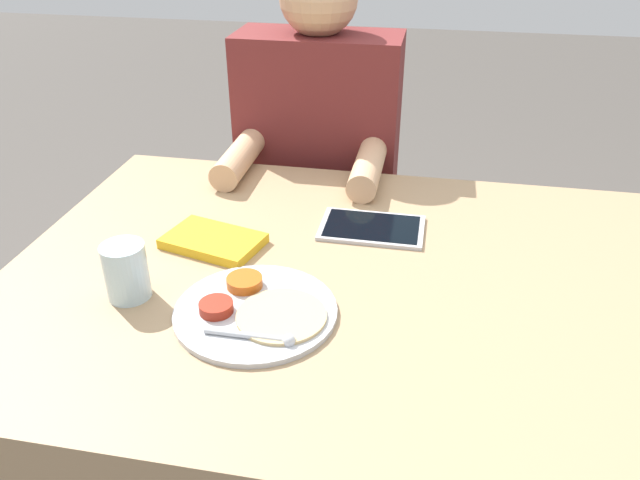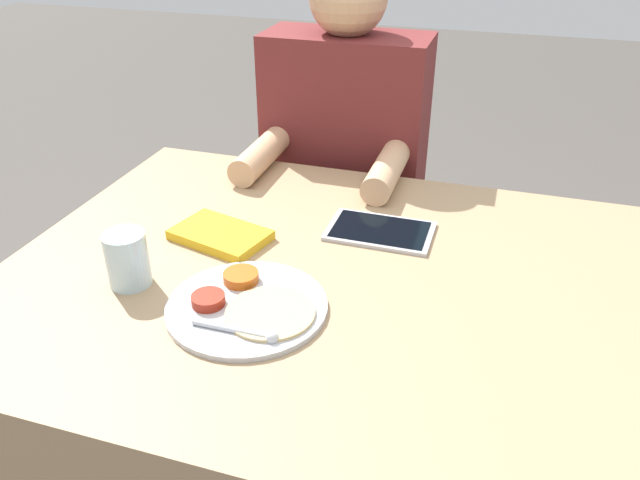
{
  "view_description": "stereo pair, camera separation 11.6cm",
  "coord_description": "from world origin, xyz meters",
  "px_view_note": "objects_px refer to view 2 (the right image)",
  "views": [
    {
      "loc": [
        0.13,
        -0.97,
        1.39
      ],
      "look_at": [
        -0.06,
        0.02,
        0.81
      ],
      "focal_mm": 35.0,
      "sensor_mm": 36.0,
      "label": 1
    },
    {
      "loc": [
        0.24,
        -0.94,
        1.39
      ],
      "look_at": [
        -0.06,
        0.02,
        0.81
      ],
      "focal_mm": 35.0,
      "sensor_mm": 36.0,
      "label": 2
    }
  ],
  "objects_px": {
    "person_diner": "(343,200)",
    "tablet_device": "(380,231)",
    "thali_tray": "(247,305)",
    "drinking_glass": "(127,259)",
    "red_notebook": "(221,236)"
  },
  "relations": [
    {
      "from": "thali_tray",
      "to": "drinking_glass",
      "type": "bearing_deg",
      "value": 177.35
    },
    {
      "from": "person_diner",
      "to": "tablet_device",
      "type": "bearing_deg",
      "value": -65.98
    },
    {
      "from": "red_notebook",
      "to": "thali_tray",
      "type": "bearing_deg",
      "value": -54.39
    },
    {
      "from": "thali_tray",
      "to": "tablet_device",
      "type": "bearing_deg",
      "value": 64.23
    },
    {
      "from": "red_notebook",
      "to": "person_diner",
      "type": "relative_size",
      "value": 0.17
    },
    {
      "from": "person_diner",
      "to": "drinking_glass",
      "type": "height_order",
      "value": "person_diner"
    },
    {
      "from": "thali_tray",
      "to": "tablet_device",
      "type": "distance_m",
      "value": 0.37
    },
    {
      "from": "red_notebook",
      "to": "person_diner",
      "type": "height_order",
      "value": "person_diner"
    },
    {
      "from": "thali_tray",
      "to": "person_diner",
      "type": "distance_m",
      "value": 0.8
    },
    {
      "from": "thali_tray",
      "to": "red_notebook",
      "type": "height_order",
      "value": "thali_tray"
    },
    {
      "from": "red_notebook",
      "to": "person_diner",
      "type": "xyz_separation_m",
      "value": [
        0.1,
        0.58,
        -0.18
      ]
    },
    {
      "from": "tablet_device",
      "to": "person_diner",
      "type": "height_order",
      "value": "person_diner"
    },
    {
      "from": "tablet_device",
      "to": "drinking_glass",
      "type": "height_order",
      "value": "drinking_glass"
    },
    {
      "from": "thali_tray",
      "to": "person_diner",
      "type": "relative_size",
      "value": 0.22
    },
    {
      "from": "red_notebook",
      "to": "drinking_glass",
      "type": "relative_size",
      "value": 2.09
    }
  ]
}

